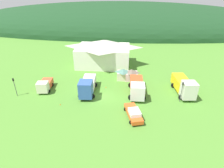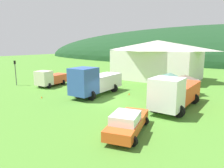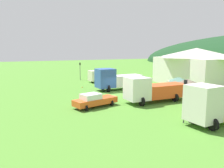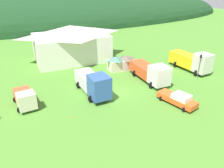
{
  "view_description": "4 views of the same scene",
  "coord_description": "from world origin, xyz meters",
  "px_view_note": "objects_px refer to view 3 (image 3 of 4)",
  "views": [
    {
      "loc": [
        4.55,
        -31.36,
        19.14
      ],
      "look_at": [
        1.55,
        3.15,
        1.33
      ],
      "focal_mm": 29.81,
      "sensor_mm": 36.0,
      "label": 1
    },
    {
      "loc": [
        13.01,
        -17.89,
        6.25
      ],
      "look_at": [
        0.66,
        -0.57,
        2.15
      ],
      "focal_mm": 32.99,
      "sensor_mm": 36.0,
      "label": 2
    },
    {
      "loc": [
        30.41,
        -14.81,
        6.89
      ],
      "look_at": [
        -2.42,
        0.01,
        1.17
      ],
      "focal_mm": 35.92,
      "sensor_mm": 36.0,
      "label": 3
    },
    {
      "loc": [
        -12.2,
        -25.32,
        14.89
      ],
      "look_at": [
        -0.98,
        -0.29,
        1.83
      ],
      "focal_mm": 34.95,
      "sensor_mm": 36.0,
      "label": 4
    }
  ],
  "objects_px": {
    "depot_building": "(196,66)",
    "traffic_light_west": "(80,69)",
    "box_truck_blue": "(116,79)",
    "traffic_cone_near_pickup": "(140,92)",
    "traffic_light_east": "(185,97)",
    "flatbed_truck_yellow": "(220,103)",
    "service_pickup_orange": "(94,100)",
    "play_shed_cream": "(178,85)",
    "light_truck_cream": "(99,76)",
    "play_shed_pink": "(187,87)",
    "heavy_rig_white": "(152,90)",
    "traffic_cone_mid_row": "(82,88)"
  },
  "relations": [
    {
      "from": "play_shed_pink",
      "to": "service_pickup_orange",
      "type": "distance_m",
      "value": 14.4
    },
    {
      "from": "heavy_rig_white",
      "to": "traffic_light_west",
      "type": "relative_size",
      "value": 2.2
    },
    {
      "from": "traffic_light_west",
      "to": "heavy_rig_white",
      "type": "bearing_deg",
      "value": 6.28
    },
    {
      "from": "depot_building",
      "to": "traffic_light_west",
      "type": "xyz_separation_m",
      "value": [
        -15.08,
        -18.48,
        -1.23
      ]
    },
    {
      "from": "play_shed_cream",
      "to": "flatbed_truck_yellow",
      "type": "xyz_separation_m",
      "value": [
        12.35,
        -5.7,
        0.51
      ]
    },
    {
      "from": "play_shed_cream",
      "to": "heavy_rig_white",
      "type": "relative_size",
      "value": 0.35
    },
    {
      "from": "traffic_light_west",
      "to": "box_truck_blue",
      "type": "bearing_deg",
      "value": 8.73
    },
    {
      "from": "box_truck_blue",
      "to": "traffic_cone_near_pickup",
      "type": "distance_m",
      "value": 4.71
    },
    {
      "from": "heavy_rig_white",
      "to": "traffic_cone_near_pickup",
      "type": "height_order",
      "value": "heavy_rig_white"
    },
    {
      "from": "light_truck_cream",
      "to": "heavy_rig_white",
      "type": "relative_size",
      "value": 0.62
    },
    {
      "from": "traffic_light_east",
      "to": "flatbed_truck_yellow",
      "type": "bearing_deg",
      "value": 67.69
    },
    {
      "from": "depot_building",
      "to": "light_truck_cream",
      "type": "height_order",
      "value": "depot_building"
    },
    {
      "from": "box_truck_blue",
      "to": "flatbed_truck_yellow",
      "type": "bearing_deg",
      "value": 91.32
    },
    {
      "from": "flatbed_truck_yellow",
      "to": "traffic_cone_mid_row",
      "type": "xyz_separation_m",
      "value": [
        -23.53,
        -6.21,
        -1.84
      ]
    },
    {
      "from": "depot_building",
      "to": "play_shed_pink",
      "type": "relative_size",
      "value": 5.14
    },
    {
      "from": "box_truck_blue",
      "to": "service_pickup_orange",
      "type": "bearing_deg",
      "value": 48.6
    },
    {
      "from": "heavy_rig_white",
      "to": "play_shed_cream",
      "type": "bearing_deg",
      "value": -156.84
    },
    {
      "from": "service_pickup_orange",
      "to": "heavy_rig_white",
      "type": "bearing_deg",
      "value": 159.43
    },
    {
      "from": "flatbed_truck_yellow",
      "to": "traffic_cone_near_pickup",
      "type": "xyz_separation_m",
      "value": [
        -15.9,
        1.15,
        -1.84
      ]
    },
    {
      "from": "play_shed_pink",
      "to": "traffic_cone_mid_row",
      "type": "distance_m",
      "value": 17.73
    },
    {
      "from": "heavy_rig_white",
      "to": "traffic_cone_mid_row",
      "type": "bearing_deg",
      "value": -70.39
    },
    {
      "from": "light_truck_cream",
      "to": "box_truck_blue",
      "type": "distance_m",
      "value": 9.21
    },
    {
      "from": "play_shed_pink",
      "to": "box_truck_blue",
      "type": "relative_size",
      "value": 0.36
    },
    {
      "from": "service_pickup_orange",
      "to": "traffic_cone_mid_row",
      "type": "bearing_deg",
      "value": -115.69
    },
    {
      "from": "heavy_rig_white",
      "to": "flatbed_truck_yellow",
      "type": "bearing_deg",
      "value": 96.33
    },
    {
      "from": "heavy_rig_white",
      "to": "traffic_light_east",
      "type": "relative_size",
      "value": 2.08
    },
    {
      "from": "traffic_light_west",
      "to": "traffic_light_east",
      "type": "xyz_separation_m",
      "value": [
        31.97,
        0.63,
        0.12
      ]
    },
    {
      "from": "play_shed_cream",
      "to": "depot_building",
      "type": "bearing_deg",
      "value": 122.65
    },
    {
      "from": "light_truck_cream",
      "to": "heavy_rig_white",
      "type": "xyz_separation_m",
      "value": [
        19.08,
        -0.05,
        0.42
      ]
    },
    {
      "from": "play_shed_cream",
      "to": "heavy_rig_white",
      "type": "height_order",
      "value": "heavy_rig_white"
    },
    {
      "from": "box_truck_blue",
      "to": "traffic_cone_mid_row",
      "type": "height_order",
      "value": "box_truck_blue"
    },
    {
      "from": "depot_building",
      "to": "play_shed_pink",
      "type": "xyz_separation_m",
      "value": [
        7.75,
        -9.12,
        -2.31
      ]
    },
    {
      "from": "light_truck_cream",
      "to": "traffic_light_east",
      "type": "height_order",
      "value": "traffic_light_east"
    },
    {
      "from": "traffic_cone_near_pickup",
      "to": "light_truck_cream",
      "type": "bearing_deg",
      "value": -170.11
    },
    {
      "from": "play_shed_cream",
      "to": "traffic_cone_mid_row",
      "type": "distance_m",
      "value": 16.39
    },
    {
      "from": "heavy_rig_white",
      "to": "play_shed_pink",
      "type": "bearing_deg",
      "value": -171.75
    },
    {
      "from": "play_shed_pink",
      "to": "traffic_light_east",
      "type": "relative_size",
      "value": 0.73
    },
    {
      "from": "play_shed_cream",
      "to": "play_shed_pink",
      "type": "relative_size",
      "value": 1.0
    },
    {
      "from": "flatbed_truck_yellow",
      "to": "box_truck_blue",
      "type": "bearing_deg",
      "value": -90.56
    },
    {
      "from": "light_truck_cream",
      "to": "traffic_light_east",
      "type": "distance_m",
      "value": 27.32
    },
    {
      "from": "traffic_cone_mid_row",
      "to": "depot_building",
      "type": "bearing_deg",
      "value": 75.65
    },
    {
      "from": "play_shed_pink",
      "to": "service_pickup_orange",
      "type": "height_order",
      "value": "play_shed_pink"
    },
    {
      "from": "depot_building",
      "to": "traffic_cone_near_pickup",
      "type": "relative_size",
      "value": 24.46
    },
    {
      "from": "traffic_cone_near_pickup",
      "to": "depot_building",
      "type": "bearing_deg",
      "value": 99.42
    },
    {
      "from": "service_pickup_orange",
      "to": "depot_building",
      "type": "bearing_deg",
      "value": -176.17
    },
    {
      "from": "light_truck_cream",
      "to": "service_pickup_orange",
      "type": "relative_size",
      "value": 0.92
    },
    {
      "from": "depot_building",
      "to": "heavy_rig_white",
      "type": "xyz_separation_m",
      "value": [
        8.76,
        -15.86,
        -1.95
      ]
    },
    {
      "from": "service_pickup_orange",
      "to": "traffic_light_west",
      "type": "bearing_deg",
      "value": -117.27
    },
    {
      "from": "depot_building",
      "to": "box_truck_blue",
      "type": "height_order",
      "value": "depot_building"
    },
    {
      "from": "heavy_rig_white",
      "to": "traffic_light_west",
      "type": "distance_m",
      "value": 23.99
    }
  ]
}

